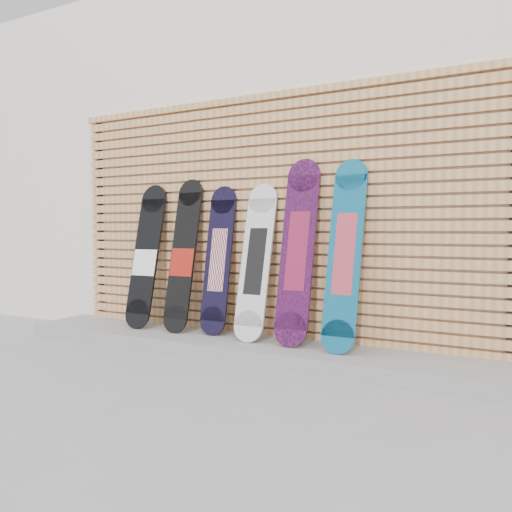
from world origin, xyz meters
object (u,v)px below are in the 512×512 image
at_px(snowboard_2, 218,260).
at_px(snowboard_5, 345,254).
at_px(snowboard_0, 146,257).
at_px(snowboard_3, 256,261).
at_px(snowboard_4, 297,251).
at_px(snowboard_1, 183,256).

relative_size(snowboard_2, snowboard_5, 0.89).
relative_size(snowboard_0, snowboard_2, 1.03).
distance_m(snowboard_0, snowboard_3, 1.23).
xyz_separation_m(snowboard_0, snowboard_4, (1.62, -0.00, 0.09)).
xyz_separation_m(snowboard_1, snowboard_4, (1.18, -0.01, 0.07)).
relative_size(snowboard_0, snowboard_1, 0.98).
height_order(snowboard_1, snowboard_5, snowboard_5).
bearing_deg(snowboard_0, snowboard_3, -0.07).
height_order(snowboard_1, snowboard_4, snowboard_4).
height_order(snowboard_0, snowboard_3, snowboard_0).
bearing_deg(snowboard_4, snowboard_5, -2.60).
bearing_deg(snowboard_3, snowboard_5, -1.37).
xyz_separation_m(snowboard_2, snowboard_4, (0.81, -0.05, 0.10)).
distance_m(snowboard_0, snowboard_1, 0.45).
distance_m(snowboard_3, snowboard_5, 0.81).
height_order(snowboard_2, snowboard_5, snowboard_5).
height_order(snowboard_0, snowboard_1, snowboard_1).
bearing_deg(snowboard_3, snowboard_4, -0.06).
xyz_separation_m(snowboard_1, snowboard_2, (0.37, 0.04, -0.03)).
distance_m(snowboard_0, snowboard_4, 1.62).
distance_m(snowboard_2, snowboard_4, 0.82).
relative_size(snowboard_1, snowboard_2, 1.06).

